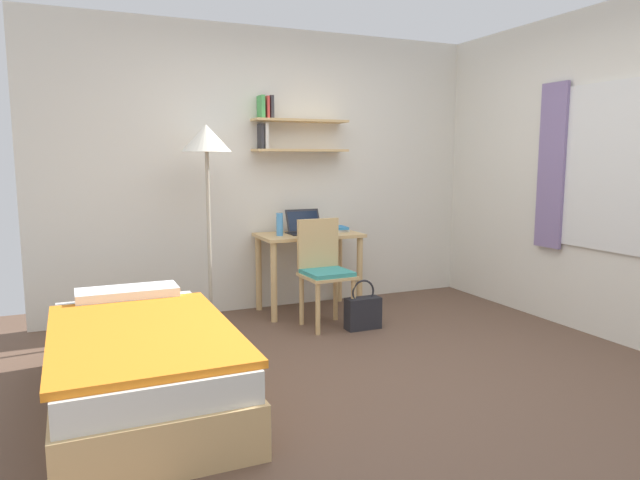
{
  "coord_description": "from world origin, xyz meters",
  "views": [
    {
      "loc": [
        -1.83,
        -3.14,
        1.42
      ],
      "look_at": [
        -0.23,
        0.51,
        0.85
      ],
      "focal_mm": 32.23,
      "sensor_mm": 36.0,
      "label": 1
    }
  ],
  "objects": [
    {
      "name": "ground_plane",
      "position": [
        0.0,
        0.0,
        0.0
      ],
      "size": [
        5.28,
        5.28,
        0.0
      ],
      "primitive_type": "plane",
      "color": "brown"
    },
    {
      "name": "wall_back",
      "position": [
        0.0,
        2.02,
        1.31
      ],
      "size": [
        4.4,
        0.27,
        2.6
      ],
      "color": "silver",
      "rests_on": "ground_plane"
    },
    {
      "name": "wall_right",
      "position": [
        2.02,
        0.01,
        1.3
      ],
      "size": [
        0.1,
        4.4,
        2.6
      ],
      "color": "silver",
      "rests_on": "ground_plane"
    },
    {
      "name": "bed",
      "position": [
        -1.49,
        0.2,
        0.24
      ],
      "size": [
        0.97,
        1.84,
        0.54
      ],
      "color": "tan",
      "rests_on": "ground_plane"
    },
    {
      "name": "desk",
      "position": [
        0.18,
        1.7,
        0.58
      ],
      "size": [
        0.93,
        0.53,
        0.73
      ],
      "color": "tan",
      "rests_on": "ground_plane"
    },
    {
      "name": "desk_chair",
      "position": [
        0.12,
        1.21,
        0.5
      ],
      "size": [
        0.41,
        0.41,
        0.91
      ],
      "color": "tan",
      "rests_on": "ground_plane"
    },
    {
      "name": "standing_lamp",
      "position": [
        -0.77,
        1.56,
        1.49
      ],
      "size": [
        0.41,
        0.41,
        1.69
      ],
      "color": "#B2A893",
      "rests_on": "ground_plane"
    },
    {
      "name": "laptop",
      "position": [
        0.16,
        1.74,
        0.79
      ],
      "size": [
        0.34,
        0.24,
        0.22
      ],
      "color": "black",
      "rests_on": "desk"
    },
    {
      "name": "water_bottle",
      "position": [
        -0.11,
        1.67,
        0.83
      ],
      "size": [
        0.06,
        0.06,
        0.2
      ],
      "primitive_type": "cylinder",
      "color": "#4C99DB",
      "rests_on": "desk"
    },
    {
      "name": "book_stack",
      "position": [
        0.5,
        1.73,
        0.75
      ],
      "size": [
        0.17,
        0.22,
        0.05
      ],
      "color": "silver",
      "rests_on": "desk"
    },
    {
      "name": "handbag",
      "position": [
        0.38,
        0.99,
        0.14
      ],
      "size": [
        0.3,
        0.13,
        0.42
      ],
      "color": "#232328",
      "rests_on": "ground_plane"
    }
  ]
}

